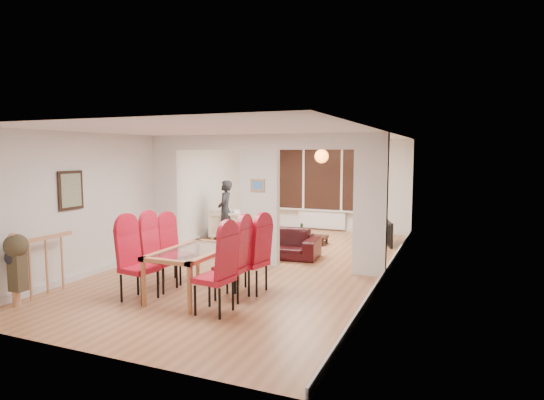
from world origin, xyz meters
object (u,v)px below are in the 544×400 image
Objects in this scene: dining_chair_lc at (177,252)px; dining_table at (194,272)px; armchair at (224,224)px; person at (225,210)px; dining_chair_lb at (160,256)px; dining_chair_rb at (232,262)px; dining_chair_la at (139,263)px; bowl at (309,235)px; dining_chair_rc at (251,257)px; sofa at (271,242)px; dining_chair_ra at (214,272)px; television at (383,232)px; coffee_table at (308,239)px; bottle at (302,228)px.

dining_table is at bearing -26.33° from dining_chair_lc.
person is at bearing 8.71° from armchair.
armchair is at bearing 105.95° from dining_chair_lb.
dining_chair_rb is (0.63, 0.08, 0.21)m from dining_table.
dining_chair_la is 5.19m from bowl.
dining_chair_rc reaches higher than dining_chair_lb.
sofa reaches higher than bowl.
dining_chair_rb is (1.30, 0.05, 0.01)m from dining_chair_lb.
dining_chair_rb is at bearing 102.11° from dining_chair_ra.
person is 3.99m from television.
armchair is 2.32m from bowl.
television is (2.80, 4.64, -0.23)m from dining_chair_lc.
dining_chair_rc is 5.06× the size of bowl.
dining_chair_ra reaches higher than dining_chair_lc.
dining_chair_rb is 4.48m from bowl.
dining_chair_la reaches higher than coffee_table.
armchair is at bearing 124.19° from dining_chair_ra.
television is at bearing 75.14° from dining_chair_rb.
dining_chair_lc is 1.43m from dining_chair_rc.
bowl is at bearing 85.69° from dining_chair_la.
dining_chair_ra is 3.63m from sofa.
dining_table is 5.64× the size of bottle.
dining_chair_rc is 4.09× the size of bottle.
dining_chair_ra is 0.65m from dining_chair_rb.
dining_chair_rc is (0.12, 0.42, -0.01)m from dining_chair_rb.
dining_chair_ra reaches higher than bottle.
bottle is (0.12, 1.72, 0.05)m from sofa.
dining_chair_la is 5.24m from coffee_table.
person reaches higher than armchair.
dining_table is at bearing -95.41° from bowl.
dining_chair_rb reaches higher than sofa.
coffee_table is 0.15m from bowl.
dining_table is 4.57m from bowl.
dining_chair_lb is at bearing -103.68° from bowl.
person is (-2.35, 4.12, 0.19)m from dining_chair_rb.
television reaches higher than coffee_table.
bottle is at bearing 88.88° from dining_chair_la.
dining_chair_rb reaches higher than coffee_table.
dining_chair_ra reaches higher than coffee_table.
sofa is 2.19m from person.
bowl is (0.04, -0.06, 0.13)m from coffee_table.
dining_chair_la is 4.85m from person.
television is at bearing 18.48° from coffee_table.
dining_chair_lb is at bearing 163.00° from dining_chair_ra.
bowl is (1.10, 4.51, -0.33)m from dining_chair_lb.
dining_chair_lc is at bearing 148.03° from dining_chair_ra.
dining_chair_lc is at bearing -7.79° from armchair.
dining_chair_la is 5.11× the size of bowl.
dining_chair_la reaches higher than dining_chair_lc.
dining_chair_rb is at bearing -7.23° from dining_chair_lc.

